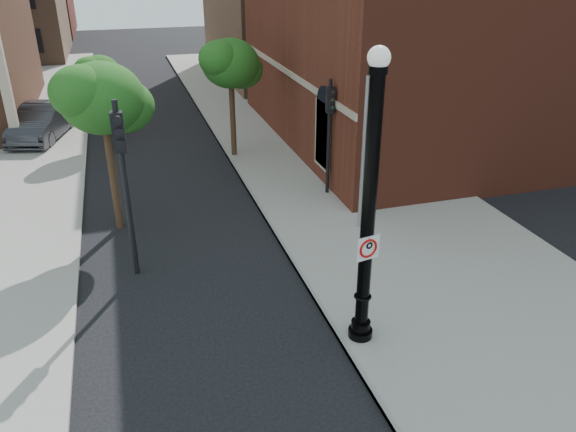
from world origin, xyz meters
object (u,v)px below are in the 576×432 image
object	(u,v)px
lamppost	(368,221)
parked_car	(42,122)
no_parking_sign	(368,248)
traffic_signal_right	(329,119)
traffic_signal_left	(122,162)

from	to	relation	value
lamppost	parked_car	xyz separation A→B (m)	(-8.49, 18.87, -2.29)
lamppost	no_parking_sign	distance (m)	0.58
traffic_signal_right	no_parking_sign	bearing A→B (deg)	-94.83
no_parking_sign	parked_car	world-z (taller)	no_parking_sign
parked_car	traffic_signal_left	distance (m)	14.87
traffic_signal_left	traffic_signal_right	bearing A→B (deg)	30.70
no_parking_sign	traffic_signal_right	distance (m)	8.86
lamppost	traffic_signal_right	size ratio (longest dim) A/B	1.56
no_parking_sign	parked_car	bearing A→B (deg)	103.71
lamppost	no_parking_sign	xyz separation A→B (m)	(-0.03, -0.17, -0.55)
lamppost	no_parking_sign	bearing A→B (deg)	-99.74
no_parking_sign	traffic_signal_right	xyz separation A→B (m)	(2.32, 8.54, 0.34)
traffic_signal_left	no_parking_sign	bearing A→B (deg)	-41.30
traffic_signal_left	traffic_signal_right	world-z (taller)	traffic_signal_left
lamppost	traffic_signal_right	world-z (taller)	lamppost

